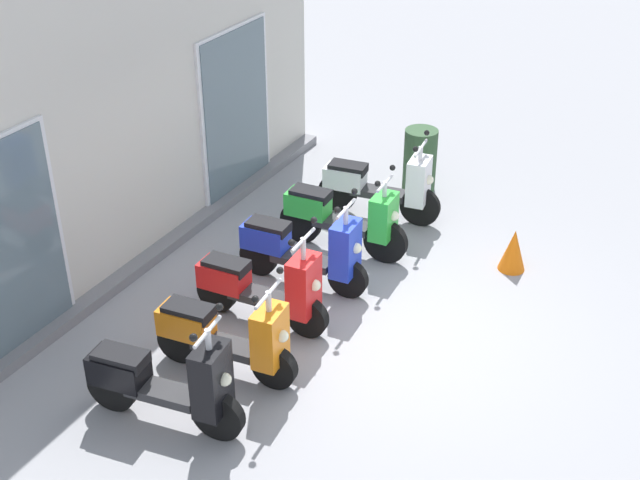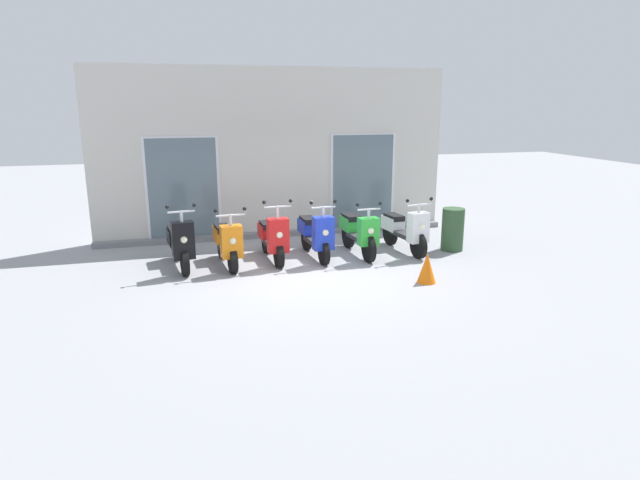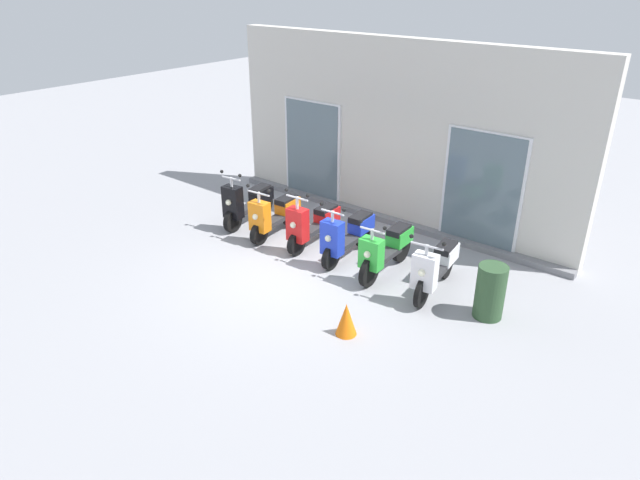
% 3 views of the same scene
% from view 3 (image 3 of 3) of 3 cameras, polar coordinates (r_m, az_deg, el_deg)
% --- Properties ---
extents(ground_plane, '(40.00, 40.00, 0.00)m').
position_cam_3_polar(ground_plane, '(10.18, -2.51, -3.27)').
color(ground_plane, '#939399').
extents(storefront_facade, '(7.99, 0.50, 3.75)m').
position_cam_3_polar(storefront_facade, '(11.87, 7.51, 10.27)').
color(storefront_facade, beige).
rests_on(storefront_facade, ground_plane).
extents(scooter_black, '(0.56, 1.58, 1.28)m').
position_cam_3_polar(scooter_black, '(12.02, -7.33, 3.79)').
color(scooter_black, black).
rests_on(scooter_black, ground_plane).
extents(scooter_orange, '(0.58, 1.50, 1.19)m').
position_cam_3_polar(scooter_orange, '(11.42, -4.61, 2.57)').
color(scooter_orange, black).
rests_on(scooter_orange, ground_plane).
extents(scooter_red, '(0.56, 1.55, 1.28)m').
position_cam_3_polar(scooter_red, '(10.96, -0.75, 1.66)').
color(scooter_red, black).
rests_on(scooter_red, ground_plane).
extents(scooter_blue, '(0.53, 1.59, 1.24)m').
position_cam_3_polar(scooter_blue, '(10.46, 2.74, 0.54)').
color(scooter_blue, black).
rests_on(scooter_blue, ground_plane).
extents(scooter_green, '(0.53, 1.67, 1.17)m').
position_cam_3_polar(scooter_green, '(10.00, 6.69, -0.91)').
color(scooter_green, black).
rests_on(scooter_green, ground_plane).
extents(scooter_white, '(0.60, 1.64, 1.20)m').
position_cam_3_polar(scooter_white, '(9.54, 11.56, -2.61)').
color(scooter_white, black).
rests_on(scooter_white, ground_plane).
extents(trash_bin, '(0.45, 0.45, 0.88)m').
position_cam_3_polar(trash_bin, '(9.11, 16.78, -5.01)').
color(trash_bin, '#2D4C2D').
rests_on(trash_bin, ground_plane).
extents(traffic_cone, '(0.32, 0.32, 0.52)m').
position_cam_3_polar(traffic_cone, '(8.43, 2.67, -7.96)').
color(traffic_cone, orange).
rests_on(traffic_cone, ground_plane).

